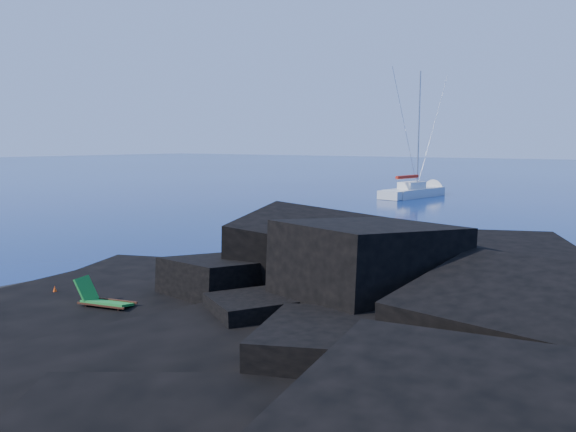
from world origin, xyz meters
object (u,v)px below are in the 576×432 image
Objects in this scene: sunbather at (104,305)px; sailboat at (414,197)px; deck_chair at (107,295)px; marker_cone at (55,293)px.

sailboat is at bearing 111.48° from sunbather.
deck_chair is at bearing -14.85° from sunbather.
sailboat is 46.53m from sunbather.
sailboat reaches higher than sunbather.
deck_chair is at bearing -69.50° from sailboat.
sailboat is 8.46× the size of sunbather.
deck_chair is 3.78× the size of marker_cone.
marker_cone reaches higher than sunbather.
sunbather is at bearing -70.07° from sailboat.
sunbather is 2.49m from marker_cone.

